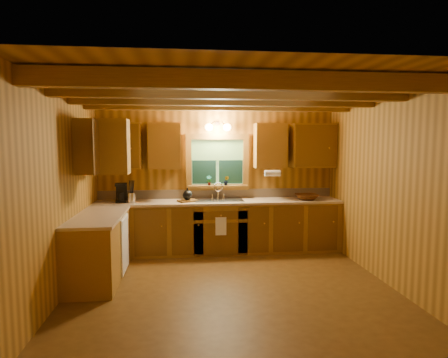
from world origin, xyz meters
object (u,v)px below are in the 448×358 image
Objects in this scene: cutting_board at (188,201)px; wicker_basket at (307,197)px; sink at (219,203)px; coffee_maker at (121,193)px.

wicker_basket is (2.08, -0.02, 0.04)m from cutting_board.
coffee_maker is (-1.65, 0.02, 0.20)m from sink.
coffee_maker is at bearing 179.34° from sink.
coffee_maker reaches higher than sink.
cutting_board is at bearing -10.87° from coffee_maker.
sink is 0.55m from cutting_board.
wicker_basket is at bearing -24.68° from cutting_board.
sink is 2.05× the size of wicker_basket.
coffee_maker is at bearing 178.10° from wicker_basket.
wicker_basket is (3.19, -0.11, -0.11)m from coffee_maker.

